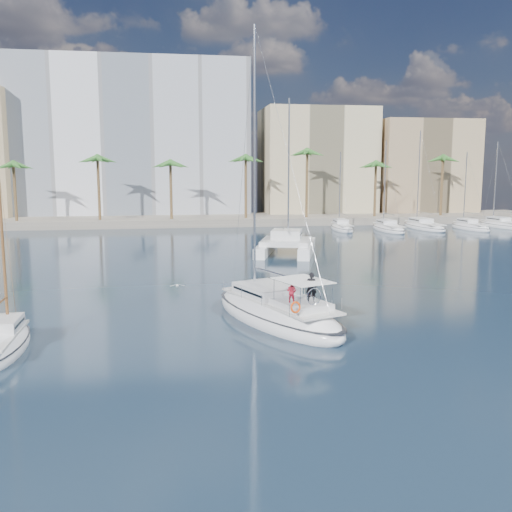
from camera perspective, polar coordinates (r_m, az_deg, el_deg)
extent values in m
plane|color=black|center=(36.17, 0.57, -5.69)|extent=(160.00, 160.00, 0.00)
cube|color=gray|center=(96.10, -5.45, 3.60)|extent=(120.00, 14.00, 1.20)
cube|color=silver|center=(107.86, -12.46, 11.11)|extent=(42.00, 16.00, 28.00)
cube|color=tan|center=(108.20, 6.03, 9.13)|extent=(20.00, 14.00, 20.00)
cube|color=tan|center=(113.15, 16.23, 8.31)|extent=(18.00, 12.00, 18.00)
cylinder|color=brown|center=(91.82, -5.34, 6.28)|extent=(0.44, 0.44, 10.50)
sphere|color=#316B27|center=(91.76, -5.39, 9.56)|extent=(3.60, 3.60, 3.60)
cylinder|color=brown|center=(99.91, 14.64, 6.22)|extent=(0.44, 0.44, 10.50)
sphere|color=#316B27|center=(99.85, 14.75, 9.23)|extent=(3.60, 3.60, 3.60)
ellipsoid|color=white|center=(34.06, 2.04, -5.95)|extent=(8.04, 12.80, 2.54)
ellipsoid|color=black|center=(33.98, 2.05, -5.36)|extent=(8.12, 12.93, 0.18)
cube|color=silver|center=(33.64, 2.26, -4.45)|extent=(5.89, 9.55, 0.12)
cube|color=silver|center=(34.73, 1.02, -3.42)|extent=(3.88, 4.67, 0.60)
cube|color=black|center=(34.73, 1.02, -3.39)|extent=(3.73, 4.24, 0.14)
cylinder|color=#B7BABF|center=(35.19, -0.15, 9.38)|extent=(0.15, 0.15, 16.03)
cylinder|color=#B7BABF|center=(33.62, 1.96, -1.74)|extent=(1.89, 4.64, 0.11)
cube|color=silver|center=(31.68, 4.55, -4.85)|extent=(3.27, 3.69, 0.36)
cube|color=white|center=(31.30, 4.70, -2.45)|extent=(3.27, 3.69, 0.04)
torus|color=silver|center=(30.60, 5.82, -4.06)|extent=(0.91, 0.40, 0.96)
torus|color=#DF420B|center=(29.45, 3.98, -5.14)|extent=(0.66, 0.41, 0.64)
imported|color=black|center=(31.25, 5.54, -3.14)|extent=(0.70, 0.56, 1.67)
imported|color=#B41B30|center=(31.23, 3.58, -3.57)|extent=(0.74, 0.72, 1.20)
ellipsoid|color=white|center=(31.10, -24.14, -8.38)|extent=(2.38, 7.31, 1.71)
ellipsoid|color=black|center=(31.03, -24.16, -7.95)|extent=(2.40, 7.38, 0.18)
cube|color=silver|center=(31.49, -23.93, -6.25)|extent=(1.57, 2.40, 0.60)
cube|color=black|center=(31.48, -23.94, -6.22)|extent=(1.59, 2.12, 0.14)
cylinder|color=brown|center=(31.54, -24.03, 1.55)|extent=(0.15, 0.15, 9.01)
cube|color=white|center=(62.31, 1.04, 0.88)|extent=(4.55, 11.14, 1.10)
cube|color=white|center=(61.88, 5.12, 0.79)|extent=(4.55, 11.14, 1.10)
cube|color=silver|center=(61.40, 3.03, 1.46)|extent=(6.69, 7.45, 0.50)
cube|color=silver|center=(61.87, 3.08, 2.17)|extent=(3.99, 4.17, 1.00)
cube|color=black|center=(61.87, 3.08, 2.21)|extent=(3.87, 3.75, 0.18)
cylinder|color=#B7BABF|center=(63.17, 3.29, 8.69)|extent=(0.18, 0.18, 15.07)
ellipsoid|color=silver|center=(42.91, -7.87, -2.95)|extent=(0.23, 0.44, 0.21)
sphere|color=silver|center=(43.10, -7.88, -2.87)|extent=(0.11, 0.11, 0.11)
cube|color=gray|center=(42.90, -8.29, -2.92)|extent=(0.50, 0.18, 0.12)
cube|color=gray|center=(42.91, -7.46, -2.90)|extent=(0.50, 0.18, 0.12)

